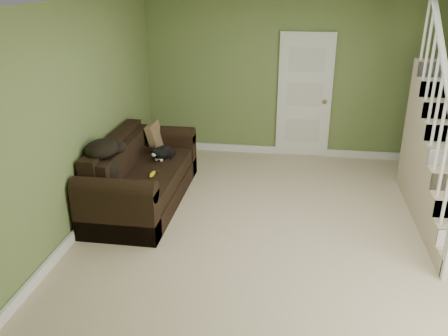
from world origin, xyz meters
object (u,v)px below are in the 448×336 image
(sofa, at_px, (140,178))
(cat, at_px, (162,153))
(side_table, at_px, (139,160))
(banana, at_px, (152,174))

(sofa, bearing_deg, cat, 60.23)
(side_table, bearing_deg, banana, -62.33)
(sofa, relative_size, side_table, 2.77)
(sofa, distance_m, side_table, 0.77)
(sofa, xyz_separation_m, side_table, (-0.25, 0.73, -0.04))
(side_table, relative_size, cat, 1.58)
(cat, bearing_deg, sofa, -103.80)
(sofa, height_order, banana, sofa)
(cat, bearing_deg, banana, -70.70)
(sofa, xyz_separation_m, cat, (0.21, 0.37, 0.24))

